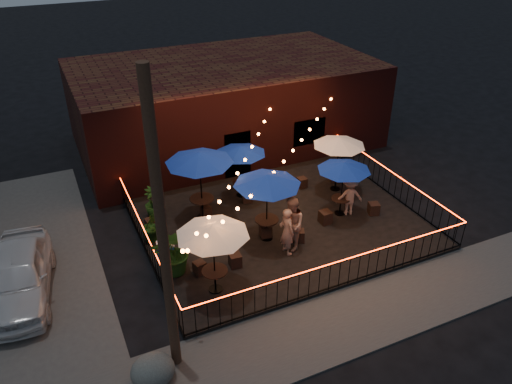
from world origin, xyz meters
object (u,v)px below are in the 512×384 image
cafe_table_4 (344,167)px  cooler (166,253)px  utility_pole (163,239)px  cafe_table_2 (267,181)px  cafe_table_5 (339,142)px  cafe_table_0 (213,231)px  cafe_table_1 (199,158)px  cafe_table_3 (241,150)px  boulder (153,371)px

cafe_table_4 → cooler: bearing=-178.8°
cafe_table_4 → utility_pole: bearing=-151.7°
cafe_table_2 → cafe_table_5: size_ratio=1.23×
cafe_table_0 → utility_pole: bearing=-132.1°
cafe_table_4 → cafe_table_5: 1.89m
cafe_table_1 → cafe_table_3: 2.23m
cafe_table_3 → boulder: size_ratio=2.21×
cafe_table_5 → cafe_table_3: bearing=162.9°
cafe_table_3 → cafe_table_4: size_ratio=1.01×
cafe_table_3 → boulder: (-5.57, -7.38, -1.78)m
cafe_table_3 → cafe_table_5: size_ratio=0.95×
utility_pole → cafe_table_0: 3.26m
cafe_table_1 → cooler: size_ratio=4.18×
cafe_table_1 → cafe_table_4: (4.88, -1.92, -0.50)m
cafe_table_2 → cafe_table_3: 3.15m
cafe_table_1 → boulder: cafe_table_1 is taller
cafe_table_0 → cafe_table_5: (6.75, 3.77, -0.08)m
utility_pole → cafe_table_0: (1.89, 2.09, -1.64)m
utility_pole → cafe_table_5: utility_pole is taller
cafe_table_1 → cafe_table_2: cafe_table_1 is taller
utility_pole → boulder: 3.69m
cafe_table_2 → cooler: bearing=177.9°
cafe_table_0 → cafe_table_5: size_ratio=1.09×
cafe_table_0 → boulder: bearing=-136.7°
cafe_table_0 → cafe_table_3: bearing=58.9°
cafe_table_4 → cafe_table_5: size_ratio=0.94×
utility_pole → cafe_table_5: 10.58m
cooler → utility_pole: bearing=-89.9°
cafe_table_4 → boulder: size_ratio=2.19×
cooler → boulder: cooler is taller
utility_pole → cafe_table_2: utility_pole is taller
cafe_table_4 → cafe_table_3: bearing=135.6°
cafe_table_0 → cafe_table_2: bearing=34.7°
cafe_table_3 → cafe_table_5: 3.94m
cafe_table_0 → cooler: 2.85m
cafe_table_0 → boulder: size_ratio=2.52×
cafe_table_1 → cooler: (-1.99, -2.07, -2.12)m
cafe_table_5 → cafe_table_4: bearing=-117.2°
cooler → cafe_table_5: bearing=25.9°
cafe_table_1 → boulder: 7.73m
boulder → cooler: bearing=70.0°
cafe_table_0 → cafe_table_1: bearing=76.0°
cafe_table_1 → cooler: cafe_table_1 is taller
cafe_table_1 → cafe_table_3: (1.98, 0.91, -0.48)m
boulder → cafe_table_1: bearing=60.9°
cafe_table_1 → cafe_table_3: size_ratio=1.44×
cafe_table_1 → cafe_table_5: size_ratio=1.36×
cafe_table_0 → cooler: (-0.99, 1.95, -1.82)m
cafe_table_0 → cooler: size_ratio=3.33×
cafe_table_2 → cafe_table_1: bearing=126.4°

